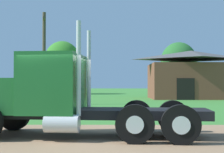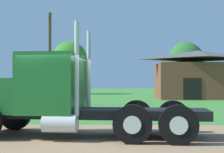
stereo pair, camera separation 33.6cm
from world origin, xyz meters
The scene contains 8 objects.
ground_plane centered at (0.00, 0.00, 0.00)m, with size 200.00×200.00×0.00m, color #3D8233.
dirt_track centered at (0.00, 0.00, 0.00)m, with size 120.00×5.80×0.01m, color #9D7958.
truck_foreground_white centered at (-0.46, 0.05, 1.25)m, with size 7.99×3.22×3.50m.
shed_building centered at (10.08, 26.41, 2.55)m, with size 9.44×6.87×5.29m.
utility_pole_near centered at (-3.90, 15.47, 3.86)m, with size 0.57×2.19×7.24m.
tree_mid centered at (-6.53, 41.74, 5.19)m, with size 5.59×5.59×8.28m.
tree_right centered at (9.70, 31.59, 4.35)m, with size 4.53×4.53×6.85m.
tree_far_right centered at (10.93, 39.57, 4.51)m, with size 3.32×3.32×6.38m.
Camera 2 is at (1.90, -10.69, 1.68)m, focal length 53.99 mm.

